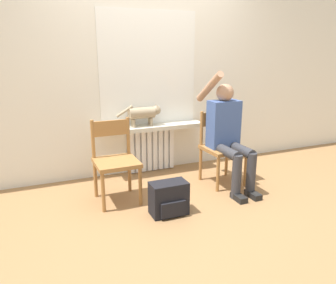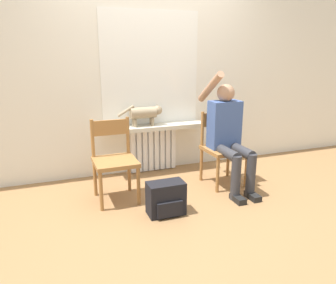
{
  "view_description": "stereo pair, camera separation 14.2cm",
  "coord_description": "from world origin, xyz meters",
  "px_view_note": "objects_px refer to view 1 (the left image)",
  "views": [
    {
      "loc": [
        -1.34,
        -2.62,
        1.5
      ],
      "look_at": [
        0.0,
        0.59,
        0.52
      ],
      "focal_mm": 35.0,
      "sensor_mm": 36.0,
      "label": 1
    },
    {
      "loc": [
        -1.2,
        -2.67,
        1.5
      ],
      "look_at": [
        0.0,
        0.59,
        0.52
      ],
      "focal_mm": 35.0,
      "sensor_mm": 36.0,
      "label": 2
    }
  ],
  "objects_px": {
    "chair_left": "(115,160)",
    "backpack": "(169,199)",
    "person": "(228,131)",
    "cat": "(144,113)",
    "chair_right": "(221,146)"
  },
  "relations": [
    {
      "from": "chair_left",
      "to": "backpack",
      "type": "distance_m",
      "value": 0.69
    },
    {
      "from": "person",
      "to": "backpack",
      "type": "height_order",
      "value": "person"
    },
    {
      "from": "chair_left",
      "to": "backpack",
      "type": "height_order",
      "value": "chair_left"
    },
    {
      "from": "person",
      "to": "cat",
      "type": "bearing_deg",
      "value": 136.41
    },
    {
      "from": "chair_left",
      "to": "person",
      "type": "relative_size",
      "value": 0.64
    },
    {
      "from": "chair_right",
      "to": "backpack",
      "type": "xyz_separation_m",
      "value": [
        -0.87,
        -0.5,
        -0.28
      ]
    },
    {
      "from": "chair_left",
      "to": "person",
      "type": "xyz_separation_m",
      "value": [
        1.25,
        -0.12,
        0.2
      ]
    },
    {
      "from": "person",
      "to": "backpack",
      "type": "relative_size",
      "value": 3.72
    },
    {
      "from": "cat",
      "to": "backpack",
      "type": "xyz_separation_m",
      "value": [
        -0.13,
        -1.09,
        -0.62
      ]
    },
    {
      "from": "cat",
      "to": "chair_right",
      "type": "bearing_deg",
      "value": -38.52
    },
    {
      "from": "backpack",
      "to": "chair_right",
      "type": "bearing_deg",
      "value": 30.14
    },
    {
      "from": "chair_right",
      "to": "cat",
      "type": "height_order",
      "value": "cat"
    },
    {
      "from": "chair_right",
      "to": "backpack",
      "type": "height_order",
      "value": "chair_right"
    },
    {
      "from": "cat",
      "to": "backpack",
      "type": "distance_m",
      "value": 1.26
    },
    {
      "from": "person",
      "to": "backpack",
      "type": "distance_m",
      "value": 1.07
    }
  ]
}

